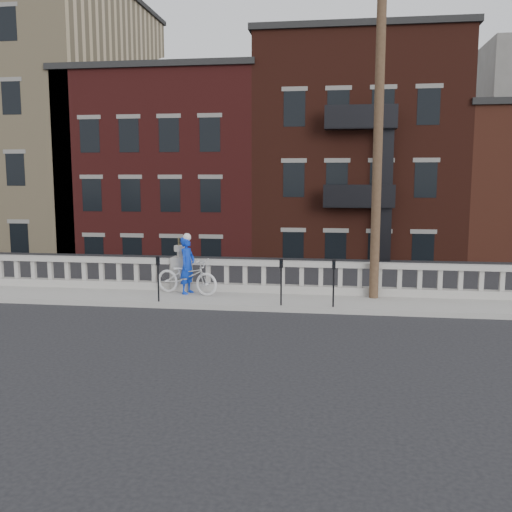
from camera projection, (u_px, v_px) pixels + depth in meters
The scene contains 11 objects.
ground at pixel (141, 325), 14.93m from camera, with size 120.00×120.00×0.00m, color black.
sidewalk at pixel (173, 298), 17.86m from camera, with size 32.00×2.20×0.15m, color gray.
balustrade at pixel (181, 275), 18.71m from camera, with size 28.00×0.34×1.03m.
planter_pedestal at pixel (181, 269), 18.69m from camera, with size 0.55×0.55×1.76m.
lower_level at pixel (268, 196), 37.08m from camera, with size 80.00×44.00×20.80m.
utility_pole at pixel (378, 129), 16.87m from camera, with size 1.60×0.28×10.00m.
parking_meter_b at pixel (158, 274), 16.93m from camera, with size 0.10×0.09×1.36m.
parking_meter_c at pixel (281, 277), 16.41m from camera, with size 0.10×0.09×1.36m.
parking_meter_d at pixel (334, 278), 16.21m from camera, with size 0.10×0.09×1.36m.
bicycle at pixel (187, 276), 18.06m from camera, with size 0.76×2.17×1.14m, color silver.
cyclist at pixel (187, 265), 18.10m from camera, with size 0.66×0.44×1.82m, color #0C30B6.
Camera 1 is at (5.03, -13.97, 3.84)m, focal length 40.00 mm.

